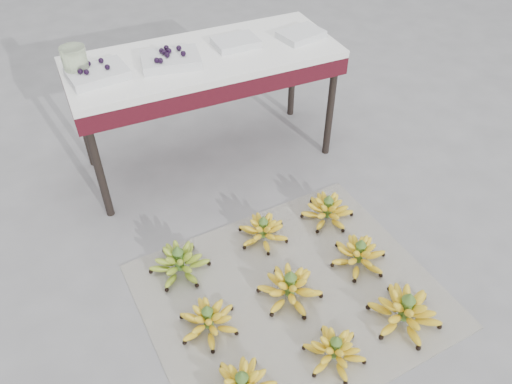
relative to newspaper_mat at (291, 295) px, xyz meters
name	(u,v)px	position (x,y,z in m)	size (l,w,h in m)	color
ground	(275,289)	(-0.05, 0.06, 0.00)	(60.00, 60.00, 0.00)	slate
newspaper_mat	(291,295)	(0.00, 0.00, 0.00)	(1.25, 1.05, 0.01)	silver
bunch_front_center	(335,350)	(0.01, -0.34, 0.05)	(0.31, 0.31, 0.15)	yellow
bunch_front_right	(405,311)	(0.37, -0.31, 0.07)	(0.36, 0.36, 0.18)	yellow
bunch_mid_left	(208,320)	(-0.39, -0.01, 0.06)	(0.27, 0.27, 0.15)	yellow
bunch_mid_center	(290,288)	(-0.01, 0.00, 0.06)	(0.28, 0.28, 0.17)	yellow
bunch_mid_right	(359,255)	(0.37, 0.04, 0.06)	(0.34, 0.34, 0.16)	yellow
bunch_back_left	(179,262)	(-0.41, 0.34, 0.06)	(0.35, 0.35, 0.17)	#6A9C22
bunch_back_center	(263,231)	(0.03, 0.36, 0.05)	(0.28, 0.28, 0.15)	yellow
bunch_back_right	(327,210)	(0.39, 0.36, 0.06)	(0.34, 0.34, 0.16)	yellow
vendor_table	(204,68)	(0.02, 1.08, 0.58)	(1.38, 0.55, 0.66)	black
tray_far_left	(97,73)	(-0.51, 1.06, 0.68)	(0.29, 0.23, 0.07)	silver
tray_left	(170,59)	(-0.16, 1.05, 0.68)	(0.31, 0.24, 0.07)	silver
tray_right	(236,42)	(0.21, 1.10, 0.68)	(0.23, 0.17, 0.04)	silver
tray_far_right	(301,34)	(0.56, 1.04, 0.68)	(0.26, 0.21, 0.04)	silver
glass_jar	(75,62)	(-0.59, 1.11, 0.73)	(0.12, 0.12, 0.14)	#D8EEBD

